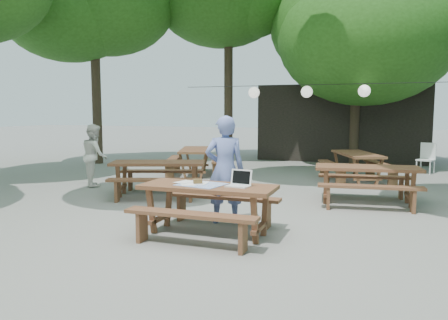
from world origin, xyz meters
TOP-DOWN VIEW (x-y plane):
  - ground at (0.00, 0.00)m, footprint 80.00×80.00m
  - pavilion at (0.50, 10.50)m, footprint 6.00×3.00m
  - main_picnic_table at (-0.50, -1.00)m, footprint 2.00×1.58m
  - picnic_table_nw at (-2.65, 1.43)m, footprint 2.33×2.14m
  - picnic_table_ne at (1.66, 2.10)m, footprint 2.08×1.80m
  - picnic_table_far_w at (-3.17, 4.63)m, footprint 2.11×2.31m
  - picnic_table_far_e at (1.32, 4.95)m, footprint 2.18×2.35m
  - woman at (-0.50, -0.25)m, footprint 0.75×0.62m
  - second_person at (-4.72, 2.04)m, footprint 0.92×0.94m
  - plastic_chair at (3.17, 7.18)m, footprint 0.57×0.57m
  - laptop at (-0.03, -0.94)m, footprint 0.36×0.30m
  - tabletop_clutter at (-0.63, -0.99)m, footprint 0.83×0.66m
  - paper_lanterns at (-0.19, 6.00)m, footprint 9.00×0.34m

SIDE VIEW (x-z plane):
  - ground at x=0.00m, z-range 0.00..0.00m
  - plastic_chair at x=3.17m, z-range -0.19..0.71m
  - main_picnic_table at x=-0.50m, z-range 0.01..0.76m
  - picnic_table_nw at x=-2.65m, z-range 0.01..0.76m
  - picnic_table_ne at x=1.66m, z-range 0.01..0.76m
  - picnic_table_far_w at x=-3.17m, z-range 0.01..0.76m
  - picnic_table_far_e at x=1.32m, z-range 0.01..0.76m
  - second_person at x=-4.72m, z-range 0.00..1.52m
  - tabletop_clutter at x=-0.63m, z-range 0.72..0.80m
  - laptop at x=-0.03m, z-range 0.69..0.93m
  - woman at x=-0.50m, z-range 0.00..1.77m
  - pavilion at x=0.50m, z-range 0.00..2.80m
  - paper_lanterns at x=-0.19m, z-range 2.21..2.59m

